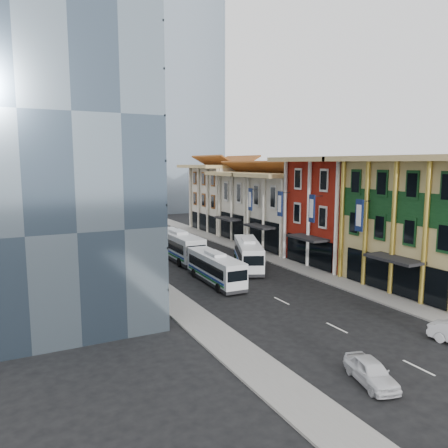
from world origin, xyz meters
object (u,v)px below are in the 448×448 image
bus_left_far (178,245)px  bus_right (248,253)px  bus_left_near (215,267)px  sedan_left (371,371)px  office_tower (49,126)px  shophouse_tan (426,226)px

bus_left_far → bus_right: bearing=-53.8°
bus_left_far → bus_right: bus_left_far is taller
bus_left_near → bus_right: 7.32m
bus_left_far → sedan_left: size_ratio=2.88×
office_tower → bus_right: size_ratio=2.89×
office_tower → bus_left_far: (15.00, 8.43, -13.17)m
office_tower → sedan_left: size_ratio=7.58×
bus_left_far → bus_left_near: bearing=-92.7°
office_tower → shophouse_tan: bearing=-24.3°
bus_left_near → sedan_left: 21.89m
bus_left_near → shophouse_tan: bearing=-31.3°
bus_left_far → sedan_left: bearing=-92.8°
office_tower → bus_left_near: bearing=-12.6°
office_tower → bus_left_near: size_ratio=3.06×
bus_right → sedan_left: 26.89m
bus_left_far → sedan_left: bus_left_far is taller
shophouse_tan → bus_left_far: 27.86m
bus_right → office_tower: bearing=-153.8°
office_tower → bus_left_far: office_tower is taller
bus_left_near → sedan_left: bearing=-91.5°
bus_right → sedan_left: size_ratio=2.62×
bus_right → sedan_left: bearing=-81.9°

